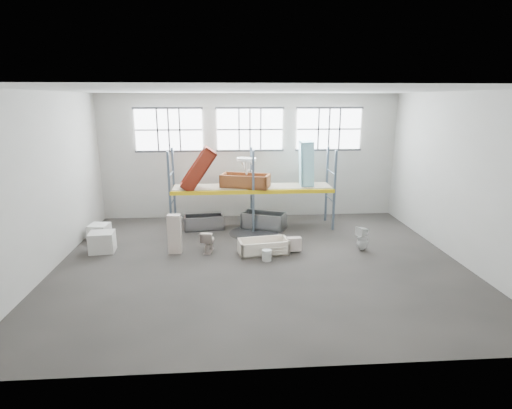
{
  "coord_description": "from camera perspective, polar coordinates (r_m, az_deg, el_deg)",
  "views": [
    {
      "loc": [
        -0.91,
        -11.3,
        4.76
      ],
      "look_at": [
        0.0,
        1.5,
        1.4
      ],
      "focal_mm": 28.22,
      "sensor_mm": 36.0,
      "label": 1
    }
  ],
  "objects": [
    {
      "name": "carton_far",
      "position": [
        15.2,
        -21.3,
        -3.58
      ],
      "size": [
        0.72,
        0.72,
        0.53
      ],
      "primitive_type": "cube",
      "rotation": [
        0.0,
        0.0,
        -0.15
      ],
      "color": "white",
      "rests_on": "floor"
    },
    {
      "name": "sink_on_shelf",
      "position": [
        14.95,
        -1.35,
        4.4
      ],
      "size": [
        0.88,
        0.79,
        0.64
      ],
      "primitive_type": "imported",
      "rotation": [
        0.0,
        0.0,
        -0.4
      ],
      "color": "white",
      "rests_on": "rust_tub_flat"
    },
    {
      "name": "shelf_deck",
      "position": [
        15.17,
        -0.54,
        2.57
      ],
      "size": [
        5.9,
        1.1,
        0.03
      ],
      "primitive_type": "cube",
      "color": "gray",
      "rests_on": "floor"
    },
    {
      "name": "floor",
      "position": [
        12.32,
        0.5,
        -8.32
      ],
      "size": [
        12.0,
        10.0,
        0.1
      ],
      "primitive_type": "cube",
      "color": "#48423E",
      "rests_on": "ground"
    },
    {
      "name": "blue_tub_upright",
      "position": [
        15.35,
        7.14,
        5.69
      ],
      "size": [
        0.59,
        0.83,
        1.72
      ],
      "primitive_type": null,
      "rotation": [
        0.0,
        1.54,
        -0.06
      ],
      "color": "#9DE5F7",
      "rests_on": "shelf_deck"
    },
    {
      "name": "toilet_white",
      "position": [
        13.52,
        14.86,
        -4.67
      ],
      "size": [
        0.48,
        0.47,
        0.79
      ],
      "primitive_type": "imported",
      "rotation": [
        0.0,
        0.0,
        -1.16
      ],
      "color": "white",
      "rests_on": "floor"
    },
    {
      "name": "window_left",
      "position": [
        16.44,
        -12.26,
        10.3
      ],
      "size": [
        2.6,
        0.04,
        1.6
      ],
      "primitive_type": "cube",
      "color": "white",
      "rests_on": "wall_back"
    },
    {
      "name": "rack_upright_lb",
      "position": [
        15.88,
        -11.55,
        2.52
      ],
      "size": [
        0.08,
        0.08,
        3.0
      ],
      "primitive_type": "cube",
      "color": "slate",
      "rests_on": "floor"
    },
    {
      "name": "bathtub_beige",
      "position": [
        12.85,
        1.07,
        -5.97
      ],
      "size": [
        1.66,
        0.96,
        0.46
      ],
      "primitive_type": null,
      "rotation": [
        0.0,
        0.0,
        0.14
      ],
      "color": "white",
      "rests_on": "floor"
    },
    {
      "name": "toilet_beige",
      "position": [
        13.05,
        -6.81,
        -5.15
      ],
      "size": [
        0.53,
        0.76,
        0.72
      ],
      "primitive_type": "imported",
      "rotation": [
        0.0,
        0.0,
        2.95
      ],
      "color": "beige",
      "rests_on": "floor"
    },
    {
      "name": "cistern_spare",
      "position": [
        12.97,
        5.38,
        -5.6
      ],
      "size": [
        0.48,
        0.25,
        0.44
      ],
      "primitive_type": "cube",
      "rotation": [
        0.0,
        0.0,
        0.07
      ],
      "color": "beige",
      "rests_on": "bathtub_beige"
    },
    {
      "name": "steel_tub_right",
      "position": [
        15.34,
        1.11,
        -2.24
      ],
      "size": [
        1.79,
        1.32,
        0.6
      ],
      "primitive_type": null,
      "rotation": [
        0.0,
        0.0,
        -0.39
      ],
      "color": "#A7ABAF",
      "rests_on": "floor"
    },
    {
      "name": "carton_near",
      "position": [
        13.87,
        -20.96,
        -4.98
      ],
      "size": [
        0.82,
        0.72,
        0.65
      ],
      "primitive_type": "cube",
      "rotation": [
        0.0,
        0.0,
        0.09
      ],
      "color": "beige",
      "rests_on": "floor"
    },
    {
      "name": "rack_upright_rb",
      "position": [
        16.22,
        9.98,
        2.85
      ],
      "size": [
        0.08,
        0.08,
        3.0
      ],
      "primitive_type": "cube",
      "color": "slate",
      "rests_on": "floor"
    },
    {
      "name": "rack_upright_la",
      "position": [
        14.72,
        -12.13,
        1.54
      ],
      "size": [
        0.08,
        0.08,
        3.0
      ],
      "primitive_type": "cube",
      "color": "slate",
      "rests_on": "floor"
    },
    {
      "name": "rack_upright_ma",
      "position": [
        14.6,
        -0.39,
        1.77
      ],
      "size": [
        0.08,
        0.08,
        3.0
      ],
      "primitive_type": "cube",
      "color": "slate",
      "rests_on": "floor"
    },
    {
      "name": "ceiling",
      "position": [
        11.34,
        0.56,
        16.14
      ],
      "size": [
        12.0,
        10.0,
        0.1
      ],
      "primitive_type": "cube",
      "color": "silver",
      "rests_on": "ground"
    },
    {
      "name": "window_mid",
      "position": [
        16.31,
        -0.87,
        10.59
      ],
      "size": [
        2.6,
        0.04,
        1.6
      ],
      "primitive_type": "cube",
      "color": "white",
      "rests_on": "wall_back"
    },
    {
      "name": "wet_patch",
      "position": [
        14.82,
        -0.33,
        -4.06
      ],
      "size": [
        1.8,
        1.8,
        0.0
      ],
      "primitive_type": "cylinder",
      "color": "black",
      "rests_on": "floor"
    },
    {
      "name": "rack_upright_ra",
      "position": [
        15.09,
        11.06,
        1.91
      ],
      "size": [
        0.08,
        0.08,
        3.0
      ],
      "primitive_type": "cube",
      "color": "slate",
      "rests_on": "floor"
    },
    {
      "name": "sink_in_tub",
      "position": [
        12.92,
        2.37,
        -6.21
      ],
      "size": [
        0.52,
        0.52,
        0.15
      ],
      "primitive_type": "imported",
      "rotation": [
        0.0,
        0.0,
        -0.22
      ],
      "color": "silver",
      "rests_on": "bathtub_beige"
    },
    {
      "name": "wall_right",
      "position": [
        13.46,
        27.19,
        3.38
      ],
      "size": [
        0.1,
        10.0,
        5.0
      ],
      "primitive_type": "cube",
      "color": "#B4B1A8",
      "rests_on": "ground"
    },
    {
      "name": "bucket",
      "position": [
        12.33,
        1.53,
        -7.19
      ],
      "size": [
        0.36,
        0.36,
        0.34
      ],
      "primitive_type": "cylinder",
      "rotation": [
        0.0,
        0.0,
        0.3
      ],
      "color": "beige",
      "rests_on": "floor"
    },
    {
      "name": "wall_back",
      "position": [
        16.53,
        -0.88,
        6.81
      ],
      "size": [
        12.0,
        0.1,
        5.0
      ],
      "primitive_type": "cube",
      "color": "#B1AEA5",
      "rests_on": "ground"
    },
    {
      "name": "wall_front",
      "position": [
        6.71,
        3.98,
        -5.04
      ],
      "size": [
        12.0,
        0.1,
        5.0
      ],
      "primitive_type": "cube",
      "color": "#B7B4AA",
      "rests_on": "ground"
    },
    {
      "name": "rust_tub_tilted",
      "position": [
        14.87,
        -8.17,
        4.98
      ],
      "size": [
        1.44,
        0.92,
        1.67
      ],
      "primitive_type": null,
      "rotation": [
        0.0,
        -0.96,
        0.09
      ],
      "color": "maroon",
      "rests_on": "shelf_deck"
    },
    {
      "name": "wall_left",
      "position": [
        12.62,
        -28.05,
        2.62
      ],
      "size": [
        0.1,
        10.0,
        5.0
      ],
      "primitive_type": "cube",
      "color": "#A19E94",
      "rests_on": "ground"
    },
    {
      "name": "rust_tub_flat",
      "position": [
        15.01,
        -1.53,
        3.37
      ],
      "size": [
        1.94,
        1.32,
        0.5
      ],
      "primitive_type": null,
      "rotation": [
        0.0,
        0.0,
        -0.3
      ],
      "color": "#9B5726",
      "rests_on": "shelf_deck"
    },
    {
      "name": "rack_beam_back",
      "position": [
        15.77,
        -0.67,
        2.74
      ],
      "size": [
        6.0,
        0.1,
        0.14
      ],
      "primitive_type": "cube",
      "color": "yellow",
      "rests_on": "floor"
    },
    {
      "name": "rack_upright_mb",
      "position": [
        15.77,
        -0.67,
        2.74
      ],
      "size": [
        0.08,
        0.08,
        3.0
      ],
      "primitive_type": "cube",
      "color": "slate",
      "rests_on": "floor"
    },
    {
      "name": "cistern_tall",
      "position": [
        13.03,
        -11.46,
        -4.11
      ],
      "size": [
        0.42,
        0.29,
        1.26
      ],
      "primitive_type": "cube",
      "rotation": [
        0.0,
        0.0,
        -0.06
      ],
      "color": "beige",
      "rests_on": "floor"
    },
    {
      "name": "window_right",
      "position": [
        16.79,
        10.29,
        10.48
      ],
      "size": [
        2.6,
        0.04,
        1.6
      ],
      "primitive_type": "cube",
      "color": "white",
      "rests_on": "wall_back"
    },
    {
      "name": "rack_beam_front",
      "position": [
        14.6,
        -0.39,
        1.77
      ],
      "size": [
        6.0,
        0.1,
        0.14
      ],
      "primitive_type": "cube",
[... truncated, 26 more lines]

